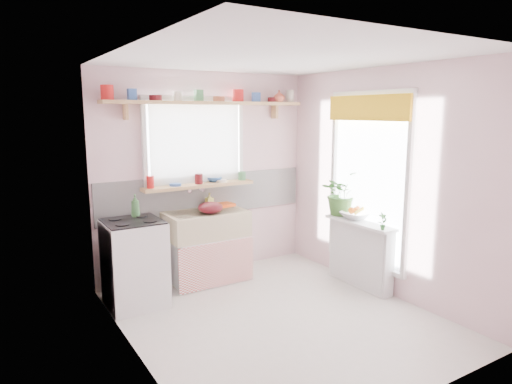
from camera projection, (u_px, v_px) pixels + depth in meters
room at (284, 168)px, 5.36m from camera, size 3.20×3.20×3.20m
sink_unit at (207, 246)px, 5.47m from camera, size 0.95×0.65×1.11m
cooker at (135, 263)px, 4.77m from camera, size 0.58×0.58×0.93m
radiator_ledge at (360, 253)px, 5.30m from camera, size 0.22×0.95×0.78m
windowsill at (199, 185)px, 5.50m from camera, size 1.40×0.22×0.04m
pine_shelf at (209, 103)px, 5.40m from camera, size 2.52×0.24×0.04m
shelf_crockery at (207, 96)px, 5.37m from camera, size 2.47×0.11×0.12m
sill_crockery at (199, 179)px, 5.49m from camera, size 1.35×0.11×0.12m
dish_tray at (218, 205)px, 5.70m from camera, size 0.39×0.31×0.04m
colander at (210, 208)px, 5.31m from camera, size 0.32×0.32×0.13m
jade_plant at (341, 193)px, 5.54m from camera, size 0.57×0.53×0.54m
fruit_bowl at (356, 215)px, 5.36m from camera, size 0.38×0.38×0.08m
herb_pot at (383, 221)px, 4.84m from camera, size 0.11×0.08×0.19m
soap_bottle_sink at (209, 200)px, 5.63m from camera, size 0.08×0.09×0.18m
sill_cup at (149, 183)px, 5.23m from camera, size 0.13×0.13×0.09m
sill_bowl at (214, 179)px, 5.66m from camera, size 0.23×0.23×0.06m
shelf_vase at (279, 96)px, 5.83m from camera, size 0.17×0.17×0.15m
cooker_bottle at (135, 206)px, 4.83m from camera, size 0.11×0.11×0.24m
fruit at (356, 210)px, 5.35m from camera, size 0.20×0.14×0.10m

